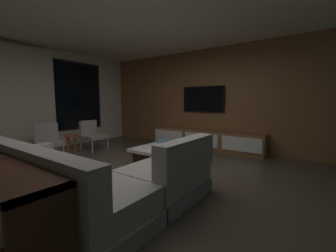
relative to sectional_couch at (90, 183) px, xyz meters
name	(u,v)px	position (x,y,z in m)	size (l,w,h in m)	color
floor	(135,180)	(0.93, 0.17, -0.29)	(9.20, 9.20, 0.00)	#473D33
back_wall_with_window	(28,99)	(0.87, 3.78, 1.05)	(6.60, 0.30, 2.70)	beige
media_wall	(213,99)	(3.99, 0.17, 1.06)	(0.12, 7.80, 2.70)	brown
ceiling	(131,5)	(0.93, 0.17, 2.41)	(8.20, 8.20, 0.00)	beige
sectional_couch	(90,183)	(0.00, 0.00, 0.00)	(1.98, 2.50, 0.82)	gray
coffee_table	(168,156)	(1.95, 0.23, -0.10)	(1.16, 1.16, 0.36)	#3D2115
book_stack_on_coffee_table	(164,142)	(2.09, 0.43, 0.13)	(0.27, 0.21, 0.11)	#B246BD
accent_chair_near_window	(92,134)	(1.90, 2.68, 0.14)	(0.54, 0.56, 0.78)	#B2ADA0
accent_chair_by_curtain	(48,139)	(0.80, 2.74, 0.14)	(0.67, 0.69, 0.78)	#B2ADA0
side_stool	(71,139)	(1.33, 2.73, 0.08)	(0.32, 0.32, 0.46)	#BF4C1E
media_console	(206,140)	(3.70, 0.22, -0.04)	(0.46, 3.10, 0.52)	brown
mounted_tv	(203,99)	(3.88, 0.42, 1.06)	(0.05, 1.22, 0.70)	black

